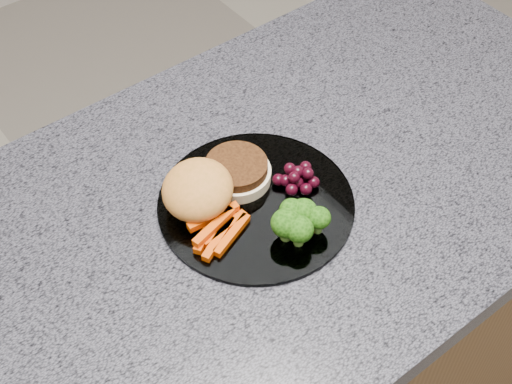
% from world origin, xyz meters
% --- Properties ---
extents(island_cabinet, '(1.20, 0.60, 0.86)m').
position_xyz_m(island_cabinet, '(0.00, 0.00, 0.43)').
color(island_cabinet, brown).
rests_on(island_cabinet, ground).
extents(countertop, '(1.20, 0.60, 0.04)m').
position_xyz_m(countertop, '(0.00, 0.00, 0.88)').
color(countertop, '#4E4D58').
rests_on(countertop, island_cabinet).
extents(plate, '(0.26, 0.26, 0.01)m').
position_xyz_m(plate, '(-0.00, -0.01, 0.90)').
color(plate, white).
rests_on(plate, countertop).
extents(burger, '(0.19, 0.13, 0.05)m').
position_xyz_m(burger, '(-0.04, 0.04, 0.93)').
color(burger, beige).
rests_on(burger, plate).
extents(carrot_sticks, '(0.09, 0.07, 0.02)m').
position_xyz_m(carrot_sticks, '(-0.07, -0.02, 0.91)').
color(carrot_sticks, '#D94503').
rests_on(carrot_sticks, plate).
extents(broccoli, '(0.07, 0.06, 0.05)m').
position_xyz_m(broccoli, '(0.01, -0.08, 0.93)').
color(broccoli, '#5E9335').
rests_on(broccoli, plate).
extents(grape_bunch, '(0.06, 0.05, 0.03)m').
position_xyz_m(grape_bunch, '(0.06, -0.02, 0.92)').
color(grape_bunch, black).
rests_on(grape_bunch, plate).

